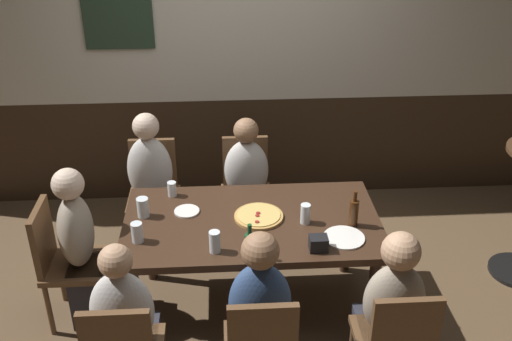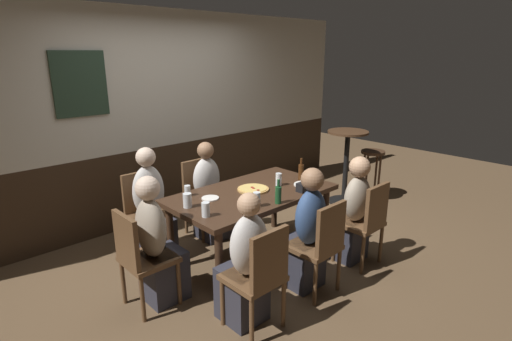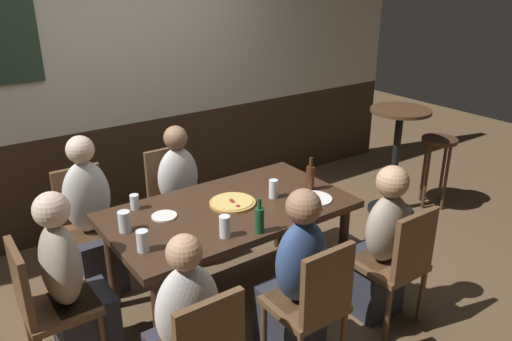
% 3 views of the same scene
% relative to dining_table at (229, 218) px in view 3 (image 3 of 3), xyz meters
% --- Properties ---
extents(ground_plane, '(12.00, 12.00, 0.00)m').
position_rel_dining_table_xyz_m(ground_plane, '(0.00, 0.00, -0.66)').
color(ground_plane, brown).
extents(wall_back, '(6.40, 0.13, 2.60)m').
position_rel_dining_table_xyz_m(wall_back, '(-0.01, 1.65, 0.64)').
color(wall_back, '#332316').
rests_on(wall_back, ground_plane).
extents(dining_table, '(1.67, 0.93, 0.74)m').
position_rel_dining_table_xyz_m(dining_table, '(0.00, 0.00, 0.00)').
color(dining_table, '#382316').
rests_on(dining_table, ground_plane).
extents(chair_right_near, '(0.40, 0.40, 0.88)m').
position_rel_dining_table_xyz_m(chair_right_near, '(0.73, -0.88, -0.16)').
color(chair_right_near, brown).
rests_on(chair_right_near, ground_plane).
extents(chair_left_far, '(0.40, 0.40, 0.88)m').
position_rel_dining_table_xyz_m(chair_left_far, '(-0.73, 0.88, -0.16)').
color(chair_left_far, brown).
rests_on(chair_left_far, ground_plane).
extents(chair_mid_near, '(0.40, 0.40, 0.88)m').
position_rel_dining_table_xyz_m(chair_mid_near, '(0.00, -0.88, -0.16)').
color(chair_mid_near, brown).
rests_on(chair_mid_near, ground_plane).
extents(chair_head_west, '(0.40, 0.40, 0.88)m').
position_rel_dining_table_xyz_m(chair_head_west, '(-1.25, 0.00, -0.16)').
color(chair_head_west, brown).
rests_on(chair_head_west, ground_plane).
extents(chair_mid_far, '(0.40, 0.40, 0.88)m').
position_rel_dining_table_xyz_m(chair_mid_far, '(0.00, 0.88, -0.16)').
color(chair_mid_far, brown).
rests_on(chair_mid_far, ground_plane).
extents(person_right_near, '(0.34, 0.37, 1.12)m').
position_rel_dining_table_xyz_m(person_right_near, '(0.73, -0.72, -0.18)').
color(person_right_near, '#2D2D38').
rests_on(person_right_near, ground_plane).
extents(person_left_far, '(0.34, 0.37, 1.19)m').
position_rel_dining_table_xyz_m(person_left_far, '(-0.73, 0.72, -0.16)').
color(person_left_far, '#2D2D38').
rests_on(person_left_far, ground_plane).
extents(person_left_near, '(0.34, 0.37, 1.11)m').
position_rel_dining_table_xyz_m(person_left_near, '(-0.73, -0.72, -0.20)').
color(person_left_near, '#2D2D38').
rests_on(person_left_near, ground_plane).
extents(person_mid_near, '(0.34, 0.37, 1.15)m').
position_rel_dining_table_xyz_m(person_mid_near, '(0.00, -0.72, -0.17)').
color(person_mid_near, '#2D2D38').
rests_on(person_mid_near, ground_plane).
extents(person_head_west, '(0.37, 0.34, 1.15)m').
position_rel_dining_table_xyz_m(person_head_west, '(-1.09, 0.00, -0.17)').
color(person_head_west, '#2D2D38').
rests_on(person_head_west, ground_plane).
extents(person_mid_far, '(0.34, 0.37, 1.13)m').
position_rel_dining_table_xyz_m(person_mid_far, '(-0.00, 0.72, -0.19)').
color(person_mid_far, '#2D2D38').
rests_on(person_mid_far, ground_plane).
extents(pizza, '(0.32, 0.32, 0.03)m').
position_rel_dining_table_xyz_m(pizza, '(0.05, 0.03, 0.09)').
color(pizza, tan).
rests_on(pizza, dining_table).
extents(tumbler_short, '(0.06, 0.06, 0.11)m').
position_rel_dining_table_xyz_m(tumbler_short, '(-0.54, 0.35, 0.13)').
color(tumbler_short, silver).
rests_on(tumbler_short, dining_table).
extents(beer_glass_tall, '(0.06, 0.06, 0.13)m').
position_rel_dining_table_xyz_m(beer_glass_tall, '(0.34, -0.05, 0.14)').
color(beer_glass_tall, silver).
rests_on(beer_glass_tall, dining_table).
extents(pint_glass_amber, '(0.07, 0.07, 0.14)m').
position_rel_dining_table_xyz_m(pint_glass_amber, '(-0.24, -0.33, 0.14)').
color(pint_glass_amber, silver).
rests_on(pint_glass_amber, dining_table).
extents(tumbler_water, '(0.08, 0.08, 0.13)m').
position_rel_dining_table_xyz_m(tumbler_water, '(-0.71, 0.09, 0.14)').
color(tumbler_water, silver).
rests_on(tumbler_water, dining_table).
extents(beer_glass_half, '(0.07, 0.07, 0.13)m').
position_rel_dining_table_xyz_m(beer_glass_half, '(-0.71, -0.19, 0.14)').
color(beer_glass_half, silver).
rests_on(beer_glass_half, dining_table).
extents(beer_bottle_green, '(0.06, 0.06, 0.23)m').
position_rel_dining_table_xyz_m(beer_bottle_green, '(-0.04, -0.40, 0.17)').
color(beer_bottle_green, '#194723').
rests_on(beer_bottle_green, dining_table).
extents(beer_bottle_brown, '(0.06, 0.06, 0.25)m').
position_rel_dining_table_xyz_m(beer_bottle_brown, '(0.64, -0.10, 0.18)').
color(beer_bottle_brown, '#42230F').
rests_on(beer_bottle_brown, dining_table).
extents(plate_white_large, '(0.26, 0.26, 0.01)m').
position_rel_dining_table_xyz_m(plate_white_large, '(0.56, -0.24, 0.09)').
color(plate_white_large, white).
rests_on(plate_white_large, dining_table).
extents(plate_white_small, '(0.17, 0.17, 0.01)m').
position_rel_dining_table_xyz_m(plate_white_small, '(-0.43, 0.13, 0.09)').
color(plate_white_small, white).
rests_on(plate_white_small, dining_table).
extents(condiment_caddy, '(0.11, 0.09, 0.09)m').
position_rel_dining_table_xyz_m(condiment_caddy, '(0.38, -0.35, 0.12)').
color(condiment_caddy, black).
rests_on(condiment_caddy, dining_table).
extents(side_bar_table, '(0.56, 0.56, 1.05)m').
position_rel_dining_table_xyz_m(side_bar_table, '(2.07, 0.27, -0.04)').
color(side_bar_table, black).
rests_on(side_bar_table, ground_plane).
extents(bar_stool, '(0.34, 0.34, 0.72)m').
position_rel_dining_table_xyz_m(bar_stool, '(2.52, 0.12, -0.10)').
color(bar_stool, '#422B1C').
rests_on(bar_stool, ground_plane).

